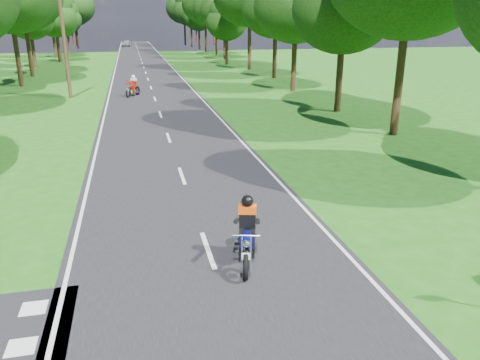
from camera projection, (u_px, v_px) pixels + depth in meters
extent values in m
plane|color=#1D5212|center=(223.00, 294.00, 9.88)|extent=(160.00, 160.00, 0.00)
cube|color=black|center=(144.00, 67.00, 55.95)|extent=(7.00, 140.00, 0.02)
cube|color=silver|center=(208.00, 250.00, 11.71)|extent=(0.12, 2.00, 0.01)
cube|color=silver|center=(182.00, 176.00, 17.24)|extent=(0.12, 2.00, 0.01)
cube|color=silver|center=(169.00, 138.00, 22.77)|extent=(0.12, 2.00, 0.01)
cube|color=silver|center=(160.00, 114.00, 28.30)|extent=(0.12, 2.00, 0.01)
cube|color=silver|center=(155.00, 99.00, 33.83)|extent=(0.12, 2.00, 0.01)
cube|color=silver|center=(151.00, 88.00, 39.36)|extent=(0.12, 2.00, 0.01)
cube|color=silver|center=(148.00, 79.00, 44.88)|extent=(0.12, 2.00, 0.01)
cube|color=silver|center=(146.00, 73.00, 50.41)|extent=(0.12, 2.00, 0.01)
cube|color=silver|center=(144.00, 67.00, 55.94)|extent=(0.12, 2.00, 0.01)
cube|color=silver|center=(142.00, 63.00, 61.47)|extent=(0.12, 2.00, 0.01)
cube|color=silver|center=(141.00, 59.00, 67.00)|extent=(0.12, 2.00, 0.01)
cube|color=silver|center=(140.00, 56.00, 72.53)|extent=(0.12, 2.00, 0.01)
cube|color=silver|center=(139.00, 54.00, 78.05)|extent=(0.12, 2.00, 0.01)
cube|color=silver|center=(138.00, 51.00, 83.58)|extent=(0.12, 2.00, 0.01)
cube|color=silver|center=(137.00, 49.00, 89.11)|extent=(0.12, 2.00, 0.01)
cube|color=silver|center=(137.00, 48.00, 94.64)|extent=(0.12, 2.00, 0.01)
cube|color=silver|center=(136.00, 46.00, 100.17)|extent=(0.12, 2.00, 0.01)
cube|color=silver|center=(136.00, 45.00, 105.70)|extent=(0.12, 2.00, 0.01)
cube|color=silver|center=(135.00, 43.00, 111.23)|extent=(0.12, 2.00, 0.01)
cube|color=silver|center=(135.00, 42.00, 116.75)|extent=(0.12, 2.00, 0.01)
cube|color=silver|center=(115.00, 68.00, 55.24)|extent=(0.10, 140.00, 0.01)
cube|color=silver|center=(171.00, 67.00, 56.64)|extent=(0.10, 140.00, 0.01)
cube|color=silver|center=(21.00, 347.00, 8.24)|extent=(0.50, 0.50, 0.01)
cube|color=silver|center=(34.00, 308.00, 9.34)|extent=(0.50, 0.50, 0.01)
cylinder|color=black|center=(18.00, 60.00, 39.69)|extent=(0.40, 0.40, 4.32)
cylinder|color=black|center=(30.00, 54.00, 46.49)|extent=(0.40, 0.40, 4.40)
cylinder|color=black|center=(34.00, 54.00, 55.32)|extent=(0.40, 0.40, 3.20)
ellipsoid|color=black|center=(29.00, 19.00, 54.04)|extent=(5.60, 5.60, 4.76)
ellipsoid|color=black|center=(27.00, 4.00, 53.53)|extent=(4.80, 4.80, 4.08)
cylinder|color=black|center=(59.00, 50.00, 62.51)|extent=(0.40, 0.40, 3.22)
ellipsoid|color=black|center=(55.00, 18.00, 61.22)|extent=(5.64, 5.64, 4.79)
ellipsoid|color=black|center=(53.00, 6.00, 60.70)|extent=(4.83, 4.83, 4.11)
cylinder|color=black|center=(55.00, 45.00, 69.27)|extent=(0.40, 0.40, 3.61)
ellipsoid|color=black|center=(51.00, 14.00, 67.82)|extent=(6.31, 6.31, 5.37)
ellipsoid|color=black|center=(49.00, 1.00, 67.25)|extent=(5.41, 5.41, 4.60)
cylinder|color=black|center=(64.00, 46.00, 76.71)|extent=(0.40, 0.40, 2.67)
ellipsoid|color=black|center=(62.00, 25.00, 75.64)|extent=(4.67, 4.67, 3.97)
ellipsoid|color=black|center=(61.00, 16.00, 75.21)|extent=(4.00, 4.00, 3.40)
ellipsoid|color=black|center=(60.00, 8.00, 74.79)|extent=(3.00, 3.00, 2.55)
cylinder|color=black|center=(69.00, 42.00, 85.03)|extent=(0.40, 0.40, 3.09)
ellipsoid|color=black|center=(66.00, 20.00, 83.79)|extent=(5.40, 5.40, 4.59)
ellipsoid|color=black|center=(65.00, 11.00, 83.30)|extent=(4.63, 4.63, 3.93)
ellipsoid|color=black|center=(64.00, 2.00, 82.81)|extent=(3.47, 3.47, 2.95)
cylinder|color=black|center=(77.00, 37.00, 91.01)|extent=(0.40, 0.40, 4.48)
ellipsoid|color=black|center=(74.00, 6.00, 89.21)|extent=(7.84, 7.84, 6.66)
cylinder|color=black|center=(76.00, 36.00, 99.12)|extent=(0.40, 0.40, 4.09)
ellipsoid|color=black|center=(74.00, 11.00, 97.47)|extent=(7.16, 7.16, 6.09)
ellipsoid|color=black|center=(72.00, 1.00, 96.82)|extent=(6.14, 6.14, 5.22)
cylinder|color=black|center=(398.00, 89.00, 22.71)|extent=(0.40, 0.40, 4.56)
cylinder|color=black|center=(339.00, 83.00, 28.84)|extent=(0.40, 0.40, 3.49)
ellipsoid|color=black|center=(344.00, 9.00, 27.43)|extent=(6.12, 6.12, 5.20)
cylinder|color=black|center=(294.00, 68.00, 37.02)|extent=(0.40, 0.40, 3.69)
ellipsoid|color=black|center=(296.00, 7.00, 35.54)|extent=(6.46, 6.46, 5.49)
cylinder|color=black|center=(275.00, 58.00, 45.39)|extent=(0.40, 0.40, 3.74)
ellipsoid|color=black|center=(276.00, 8.00, 43.89)|extent=(6.55, 6.55, 5.57)
cylinder|color=black|center=(249.00, 49.00, 52.80)|extent=(0.40, 0.40, 4.64)
cylinder|color=black|center=(227.00, 53.00, 59.47)|extent=(0.40, 0.40, 2.91)
ellipsoid|color=black|center=(227.00, 23.00, 58.30)|extent=(5.09, 5.09, 4.33)
ellipsoid|color=black|center=(226.00, 11.00, 57.84)|extent=(4.36, 4.36, 3.71)
cylinder|color=black|center=(225.00, 45.00, 66.46)|extent=(0.40, 0.40, 3.88)
ellipsoid|color=black|center=(224.00, 10.00, 64.90)|extent=(6.78, 6.78, 5.77)
cylinder|color=black|center=(217.00, 42.00, 74.29)|extent=(0.40, 0.40, 4.18)
ellipsoid|color=black|center=(216.00, 7.00, 72.61)|extent=(7.31, 7.31, 6.21)
cylinder|color=black|center=(206.00, 38.00, 82.41)|extent=(0.40, 0.40, 4.63)
ellipsoid|color=black|center=(205.00, 4.00, 80.55)|extent=(8.11, 8.11, 6.89)
cylinder|color=black|center=(199.00, 40.00, 89.30)|extent=(0.40, 0.40, 3.36)
ellipsoid|color=black|center=(199.00, 17.00, 87.95)|extent=(5.88, 5.88, 5.00)
ellipsoid|color=black|center=(199.00, 8.00, 87.42)|extent=(5.04, 5.04, 4.29)
cylinder|color=black|center=(192.00, 37.00, 95.73)|extent=(0.40, 0.40, 4.09)
ellipsoid|color=black|center=(191.00, 11.00, 94.09)|extent=(7.15, 7.15, 6.08)
ellipsoid|color=black|center=(190.00, 0.00, 93.44)|extent=(6.13, 6.13, 5.21)
cylinder|color=black|center=(185.00, 35.00, 102.72)|extent=(0.40, 0.40, 4.48)
ellipsoid|color=black|center=(184.00, 8.00, 100.92)|extent=(7.84, 7.84, 6.66)
cylinder|color=black|center=(73.00, 35.00, 107.65)|extent=(0.40, 0.40, 3.84)
ellipsoid|color=black|center=(70.00, 14.00, 106.11)|extent=(6.72, 6.72, 5.71)
ellipsoid|color=black|center=(69.00, 5.00, 105.50)|extent=(5.76, 5.76, 4.90)
cylinder|color=black|center=(197.00, 34.00, 115.57)|extent=(0.40, 0.40, 4.16)
ellipsoid|color=black|center=(196.00, 12.00, 113.90)|extent=(7.28, 7.28, 6.19)
ellipsoid|color=black|center=(196.00, 3.00, 113.23)|extent=(6.24, 6.24, 5.30)
cylinder|color=black|center=(54.00, 39.00, 93.46)|extent=(0.40, 0.40, 3.52)
ellipsoid|color=black|center=(51.00, 16.00, 92.05)|extent=(6.16, 6.16, 5.24)
ellipsoid|color=black|center=(50.00, 7.00, 91.49)|extent=(5.28, 5.28, 4.49)
cylinder|color=black|center=(214.00, 35.00, 103.04)|extent=(0.40, 0.40, 4.48)
ellipsoid|color=black|center=(214.00, 8.00, 101.24)|extent=(7.84, 7.84, 6.66)
cylinder|color=#382616|center=(64.00, 41.00, 33.11)|extent=(0.26, 0.26, 8.00)
imported|color=#AEB0B6|center=(127.00, 43.00, 98.07)|extent=(2.27, 4.09, 1.31)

